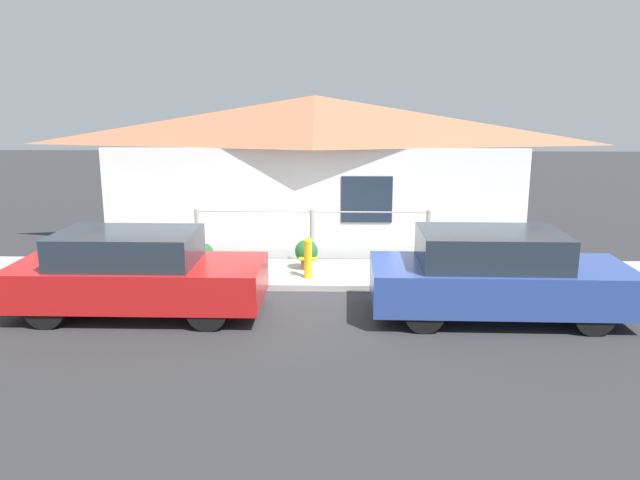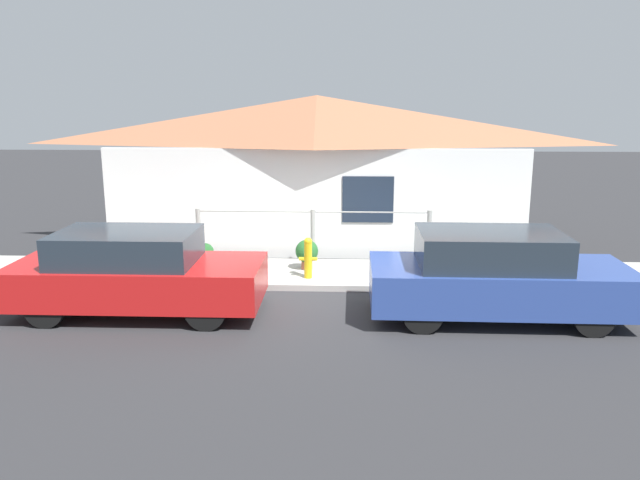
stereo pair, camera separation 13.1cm
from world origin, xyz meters
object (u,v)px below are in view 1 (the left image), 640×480
Objects in this scene: car_left at (136,273)px; potted_plant_by_fence at (205,256)px; fire_hydrant at (308,257)px; potted_plant_near_hydrant at (306,252)px; car_right at (497,275)px.

potted_plant_by_fence is at bearing 75.46° from car_left.
fire_hydrant is at bearing -15.15° from potted_plant_by_fence.
car_right is at bearing -36.92° from potted_plant_near_hydrant.
potted_plant_by_fence is (0.61, 2.32, -0.30)m from car_left.
potted_plant_near_hydrant is 1.15× the size of potted_plant_by_fence.
potted_plant_near_hydrant is at bearing 42.19° from car_left.
car_left reaches higher than potted_plant_near_hydrant.
car_left is at bearing -104.79° from potted_plant_by_fence.
car_left is 6.77× the size of potted_plant_near_hydrant.
fire_hydrant is at bearing 151.05° from car_right.
potted_plant_near_hydrant is (2.64, 2.37, -0.23)m from car_left.
car_left is at bearing -146.95° from fire_hydrant.
car_right is 6.84× the size of potted_plant_near_hydrant.
potted_plant_near_hydrant is (-3.16, 2.37, -0.25)m from car_right.
fire_hydrant reaches higher than potted_plant_by_fence.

